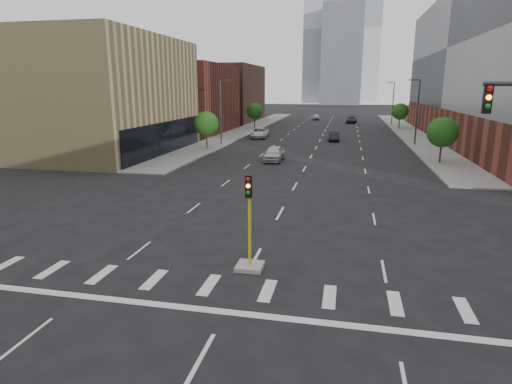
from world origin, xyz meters
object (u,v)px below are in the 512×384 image
(car_mid_right, at_px, (334,136))
(car_far_left, at_px, (259,133))
(median_traffic_signal, at_px, (250,249))
(car_near_left, at_px, (274,153))
(car_deep_right, at_px, (352,120))
(car_distant, at_px, (316,117))

(car_mid_right, height_order, car_far_left, car_far_left)
(median_traffic_signal, bearing_deg, car_near_left, 97.49)
(car_near_left, bearing_deg, median_traffic_signal, -82.59)
(car_mid_right, bearing_deg, car_far_left, 169.77)
(median_traffic_signal, height_order, car_mid_right, median_traffic_signal)
(car_mid_right, relative_size, car_deep_right, 0.83)
(median_traffic_signal, bearing_deg, car_deep_right, 86.61)
(median_traffic_signal, distance_m, car_distant, 91.89)
(median_traffic_signal, relative_size, car_far_left, 0.76)
(median_traffic_signal, relative_size, car_near_left, 0.90)
(car_far_left, relative_size, car_distant, 1.35)
(car_near_left, xyz_separation_m, car_far_left, (-6.04, 21.45, -0.03))
(car_near_left, bearing_deg, car_distant, 89.84)
(median_traffic_signal, relative_size, car_deep_right, 0.83)
(car_mid_right, bearing_deg, median_traffic_signal, -95.34)
(median_traffic_signal, height_order, car_distant, median_traffic_signal)
(car_near_left, height_order, car_distant, car_near_left)
(median_traffic_signal, height_order, car_far_left, median_traffic_signal)
(median_traffic_signal, relative_size, car_distant, 1.02)
(median_traffic_signal, height_order, car_deep_right, median_traffic_signal)
(car_near_left, relative_size, car_far_left, 0.84)
(car_deep_right, bearing_deg, car_far_left, -109.32)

